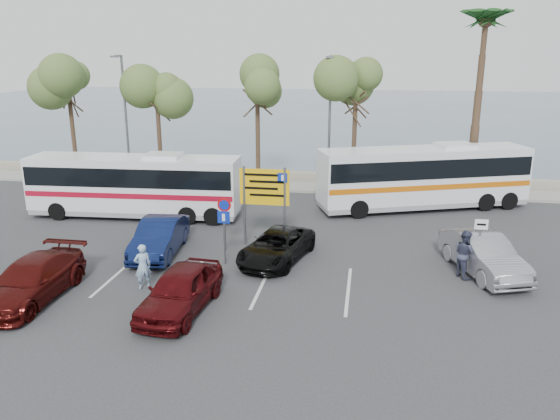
% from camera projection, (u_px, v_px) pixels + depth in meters
% --- Properties ---
extents(ground, '(120.00, 120.00, 0.00)m').
position_uv_depth(ground, '(225.00, 271.00, 21.58)').
color(ground, '#313134').
rests_on(ground, ground).
extents(kerb_strip, '(44.00, 2.40, 0.15)m').
position_uv_depth(kerb_strip, '(281.00, 186.00, 34.81)').
color(kerb_strip, gray).
rests_on(kerb_strip, ground).
extents(seawall, '(48.00, 0.80, 0.60)m').
position_uv_depth(seawall, '(286.00, 176.00, 36.64)').
color(seawall, gray).
rests_on(seawall, ground).
extents(sea, '(140.00, 140.00, 0.00)m').
position_uv_depth(sea, '(332.00, 111.00, 78.39)').
color(sea, '#45576E').
rests_on(sea, ground).
extents(tree_far_left, '(3.20, 3.20, 7.60)m').
position_uv_depth(tree_far_left, '(68.00, 84.00, 35.23)').
color(tree_far_left, '#382619').
rests_on(tree_far_left, kerb_strip).
extents(tree_left, '(3.20, 3.20, 7.20)m').
position_uv_depth(tree_left, '(156.00, 90.00, 34.39)').
color(tree_left, '#382619').
rests_on(tree_left, kerb_strip).
extents(tree_mid, '(3.20, 3.20, 8.00)m').
position_uv_depth(tree_mid, '(257.00, 80.00, 33.20)').
color(tree_mid, '#382619').
rests_on(tree_mid, kerb_strip).
extents(tree_right, '(3.20, 3.20, 7.40)m').
position_uv_depth(tree_right, '(356.00, 90.00, 32.40)').
color(tree_right, '#382619').
rests_on(tree_right, kerb_strip).
extents(palm_tree, '(4.80, 4.80, 11.20)m').
position_uv_depth(palm_tree, '(486.00, 23.00, 30.27)').
color(palm_tree, '#382619').
rests_on(palm_tree, kerb_strip).
extents(street_lamp_left, '(0.45, 1.15, 8.01)m').
position_uv_depth(street_lamp_left, '(125.00, 113.00, 34.64)').
color(street_lamp_left, slate).
rests_on(street_lamp_left, kerb_strip).
extents(street_lamp_right, '(0.45, 1.15, 8.01)m').
position_uv_depth(street_lamp_right, '(330.00, 117.00, 32.62)').
color(street_lamp_right, slate).
rests_on(street_lamp_right, kerb_strip).
extents(direction_sign, '(2.20, 0.12, 3.60)m').
position_uv_depth(direction_sign, '(265.00, 193.00, 23.77)').
color(direction_sign, slate).
rests_on(direction_sign, ground).
extents(sign_no_stop, '(0.60, 0.08, 2.35)m').
position_uv_depth(sign_no_stop, '(225.00, 215.00, 23.49)').
color(sign_no_stop, slate).
rests_on(sign_no_stop, ground).
extents(sign_parking, '(0.50, 0.07, 2.25)m').
position_uv_depth(sign_parking, '(224.00, 230.00, 21.95)').
color(sign_parking, slate).
rests_on(sign_parking, ground).
extents(sign_taxi, '(0.50, 0.07, 2.20)m').
position_uv_depth(sign_taxi, '(480.00, 239.00, 21.07)').
color(sign_taxi, slate).
rests_on(sign_taxi, ground).
extents(lane_markings, '(12.02, 4.20, 0.01)m').
position_uv_depth(lane_markings, '(189.00, 280.00, 20.81)').
color(lane_markings, silver).
rests_on(lane_markings, ground).
extents(coach_bus_left, '(10.97, 2.90, 3.39)m').
position_uv_depth(coach_bus_left, '(135.00, 187.00, 28.30)').
color(coach_bus_left, silver).
rests_on(coach_bus_left, ground).
extents(coach_bus_right, '(11.59, 6.29, 3.57)m').
position_uv_depth(coach_bus_right, '(423.00, 179.00, 29.75)').
color(coach_bus_right, silver).
rests_on(coach_bus_right, ground).
extents(car_blue, '(2.03, 4.69, 1.50)m').
position_uv_depth(car_blue, '(159.00, 237.00, 23.29)').
color(car_blue, '#0F1A46').
rests_on(car_blue, ground).
extents(car_maroon, '(2.02, 4.93, 1.43)m').
position_uv_depth(car_maroon, '(31.00, 280.00, 19.00)').
color(car_maroon, '#490E0C').
rests_on(car_maroon, ground).
extents(car_red, '(2.12, 4.51, 1.49)m').
position_uv_depth(car_red, '(180.00, 290.00, 18.14)').
color(car_red, '#4C0A0D').
rests_on(car_red, ground).
extents(suv_black, '(3.06, 4.84, 1.25)m').
position_uv_depth(suv_black, '(277.00, 246.00, 22.54)').
color(suv_black, black).
rests_on(suv_black, ground).
extents(car_silver_b, '(3.06, 4.96, 1.54)m').
position_uv_depth(car_silver_b, '(483.00, 255.00, 21.23)').
color(car_silver_b, '#939297').
rests_on(car_silver_b, ground).
extents(pedestrian_near, '(0.74, 0.70, 1.70)m').
position_uv_depth(pedestrian_near, '(143.00, 266.00, 19.84)').
color(pedestrian_near, '#93B2D6').
rests_on(pedestrian_near, ground).
extents(pedestrian_far, '(1.06, 1.14, 1.88)m').
position_uv_depth(pedestrian_far, '(465.00, 254.00, 20.83)').
color(pedestrian_far, '#363951').
rests_on(pedestrian_far, ground).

